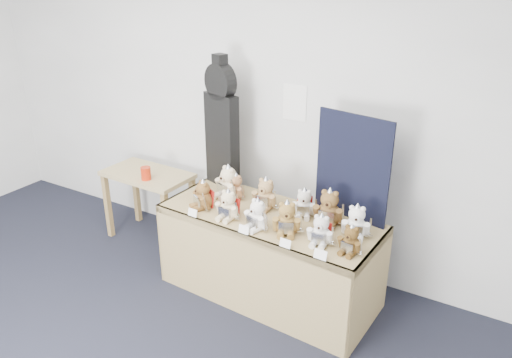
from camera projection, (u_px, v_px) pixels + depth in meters
The scene contains 22 objects.
room_shell at pixel (295, 103), 4.08m from camera, with size 6.00×6.00×6.00m.
display_table at pixel (264, 237), 3.88m from camera, with size 1.77×0.82×0.72m.
side_table at pixel (148, 185), 4.76m from camera, with size 0.86×0.49×0.70m.
guitar_case at pixel (222, 124), 4.20m from camera, with size 0.36×0.20×1.14m.
navy_board at pixel (352, 168), 3.69m from camera, with size 0.61×0.02×0.82m, color black.
red_cup at pixel (146, 173), 4.54m from camera, with size 0.09×0.09×0.12m, color red.
teddy_front_far_left at pixel (203, 196), 3.95m from camera, with size 0.21×0.21×0.26m.
teddy_front_left at pixel (228, 206), 3.78m from camera, with size 0.21×0.18×0.26m.
teddy_front_centre at pixel (257, 216), 3.64m from camera, with size 0.22×0.20×0.27m.
teddy_front_right at pixel (287, 219), 3.57m from camera, with size 0.23×0.22×0.28m.
teddy_front_far_right at pixel (321, 231), 3.44m from camera, with size 0.21×0.18×0.25m.
teddy_front_end at pixel (351, 241), 3.33m from camera, with size 0.19×0.16×0.23m.
teddy_back_left at pixel (228, 183), 4.13m from camera, with size 0.25×0.24×0.31m.
teddy_back_centre_left at pixel (265, 195), 3.94m from camera, with size 0.23×0.19×0.29m.
teddy_back_centre_right at pixel (304, 204), 3.82m from camera, with size 0.21×0.20×0.25m.
teddy_back_right at pixel (329, 209), 3.69m from camera, with size 0.26×0.22×0.31m.
teddy_back_end at pixel (356, 223), 3.52m from camera, with size 0.23×0.21×0.28m.
teddy_back_far_left at pixel (236, 187), 4.12m from camera, with size 0.20×0.17×0.24m.
entry_card_a at pixel (193, 213), 3.84m from camera, with size 0.08×0.00×0.06m, color white.
entry_card_b at pixel (244, 230), 3.59m from camera, with size 0.09×0.00×0.06m, color white.
entry_card_c at pixel (285, 243), 3.42m from camera, with size 0.09×0.00×0.06m, color white.
entry_card_d at pixel (320, 255), 3.28m from camera, with size 0.09×0.00×0.07m, color white.
Camera 1 is at (2.29, -1.11, 2.52)m, focal length 35.00 mm.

